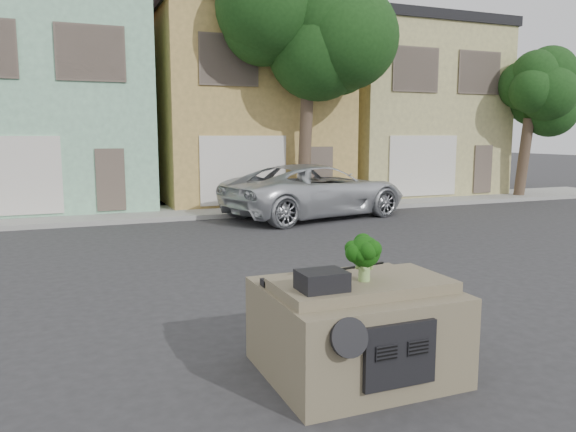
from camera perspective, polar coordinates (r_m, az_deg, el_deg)
ground_plane at (r=9.29m, az=-2.30°, el=-8.58°), size 120.00×120.00×0.00m
sidewalk at (r=19.29m, az=-12.87°, el=0.27°), size 40.00×3.00×0.15m
townhouse_mint at (r=22.91m, az=-23.64°, el=10.31°), size 7.20×8.20×7.55m
townhouse_tan at (r=23.94m, az=-5.08°, el=10.84°), size 7.20×8.20×7.55m
townhouse_beige at (r=27.09m, az=10.54°, el=10.44°), size 7.20×8.20×7.55m
silver_pickup at (r=18.48m, az=2.86°, el=-0.10°), size 6.79×4.28×1.75m
tree_near at (r=19.91m, az=1.78°, el=12.77°), size 4.40×4.00×8.50m
tree_far at (r=25.57m, az=22.98°, el=8.33°), size 3.20×3.00×6.00m
car_dashboard at (r=6.50m, az=6.77°, el=-10.92°), size 2.00×1.80×1.12m
instrument_hump at (r=5.76m, az=3.46°, el=-6.56°), size 0.48×0.38×0.20m
wiper_arm at (r=6.80m, az=7.39°, el=-5.08°), size 0.69×0.15×0.02m
broccoli at (r=6.12m, az=7.78°, el=-4.26°), size 0.54×0.54×0.51m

